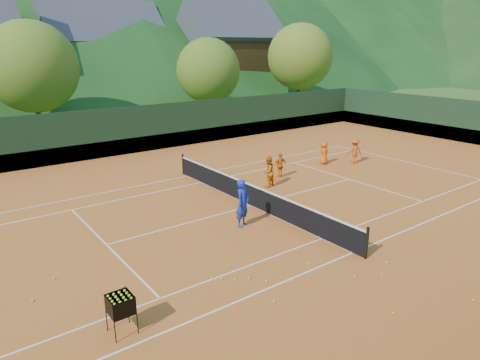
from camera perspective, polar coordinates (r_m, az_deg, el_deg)
ground at (r=18.50m, az=1.58°, el=-3.49°), size 400.00×400.00×0.00m
clay_court at (r=18.50m, az=1.58°, el=-3.46°), size 40.00×24.00×0.02m
coach at (r=16.12m, az=0.37°, el=-3.11°), size 0.80×0.69×1.86m
student_a at (r=20.79m, az=3.75°, el=1.11°), size 0.87×0.76×1.52m
student_b at (r=22.37m, az=5.38°, el=1.99°), size 0.78×0.34×1.32m
student_c at (r=25.28m, az=11.14°, el=3.57°), size 0.66×0.43×1.34m
student_d at (r=25.85m, az=15.03°, el=3.76°), size 1.07×0.80×1.47m
tennis_ball_2 at (r=12.96m, az=1.25°, el=-12.95°), size 0.07×0.07×0.07m
tennis_ball_3 at (r=13.55m, az=28.68°, el=-13.86°), size 0.07×0.07×0.07m
tennis_ball_4 at (r=20.53m, az=13.07°, el=-1.64°), size 0.07×0.07×0.07m
tennis_ball_5 at (r=19.50m, az=20.78°, el=-3.39°), size 0.07×0.07×0.07m
tennis_ball_6 at (r=11.98m, az=4.57°, el=-15.81°), size 0.07×0.07×0.07m
tennis_ball_8 at (r=12.16m, az=19.80°, el=-16.34°), size 0.07×0.07×0.07m
tennis_ball_9 at (r=17.03m, az=18.36°, el=-6.14°), size 0.07×0.07×0.07m
tennis_ball_10 at (r=14.57m, az=18.98°, el=-10.33°), size 0.07×0.07×0.07m
tennis_ball_11 at (r=20.40m, az=15.33°, el=-1.95°), size 0.07×0.07×0.07m
tennis_ball_12 at (r=12.91m, az=-0.65°, el=-13.09°), size 0.07×0.07×0.07m
tennis_ball_13 at (r=13.82m, az=18.46°, el=-11.87°), size 0.07×0.07×0.07m
tennis_ball_14 at (r=13.88m, az=9.15°, el=-10.99°), size 0.07×0.07×0.07m
tennis_ball_15 at (r=19.87m, az=16.37°, el=-2.55°), size 0.07×0.07×0.07m
tennis_ball_16 at (r=12.94m, az=-2.44°, el=-13.02°), size 0.07×0.07×0.07m
tennis_ball_17 at (r=14.06m, az=-23.53°, el=-11.94°), size 0.07×0.07×0.07m
tennis_ball_18 at (r=12.83m, az=3.54°, el=-13.32°), size 0.07×0.07×0.07m
tennis_ball_21 at (r=13.21m, az=-25.93°, el=-14.28°), size 0.07×0.07×0.07m
tennis_ball_22 at (r=13.03m, az=-3.77°, el=-12.81°), size 0.07×0.07×0.07m
tennis_ball_23 at (r=13.49m, az=15.09°, el=-12.31°), size 0.07×0.07×0.07m
tennis_ball_25 at (r=13.02m, az=-15.36°, el=-13.49°), size 0.07×0.07×0.07m
tennis_ball_26 at (r=16.55m, az=15.11°, el=-6.54°), size 0.07×0.07×0.07m
court_lines at (r=18.50m, az=1.58°, el=-3.42°), size 23.83×11.03×0.00m
tennis_net at (r=18.33m, az=1.59°, el=-1.97°), size 0.10×12.07×1.10m
perimeter_fence at (r=18.09m, az=1.61°, el=0.26°), size 40.40×24.24×3.00m
ball_hopper at (r=10.88m, az=-15.65°, el=-15.79°), size 0.57×0.57×1.00m
chalet_mid at (r=50.45m, az=-17.80°, el=14.82°), size 12.65×8.82×11.45m
chalet_right at (r=53.32m, az=-1.43°, el=16.00°), size 11.50×8.82×11.91m
tree_b at (r=34.27m, az=-26.00°, el=13.39°), size 6.40×6.40×8.40m
tree_c at (r=38.65m, az=-4.24°, el=14.34°), size 5.60×5.60×7.35m
tree_d at (r=46.88m, az=8.01°, el=15.96°), size 6.80×6.80×8.93m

